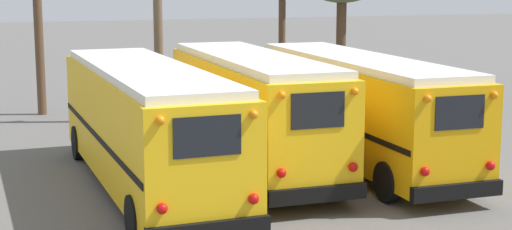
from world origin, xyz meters
name	(u,v)px	position (x,y,z in m)	size (l,w,h in m)	color
ground_plane	(249,168)	(0.00, 0.00, 0.00)	(160.00, 160.00, 0.00)	#5B5956
school_bus_0	(145,123)	(-3.18, -1.21, 1.73)	(2.84, 10.84, 3.18)	yellow
school_bus_1	(252,108)	(0.00, -0.26, 1.78)	(2.51, 9.47, 3.27)	yellow
school_bus_2	(357,106)	(3.18, -0.41, 1.71)	(2.51, 10.64, 3.14)	#E5A00C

